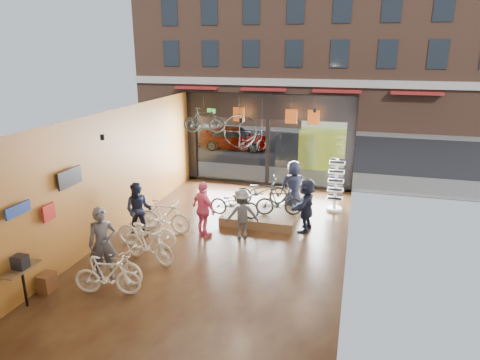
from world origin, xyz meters
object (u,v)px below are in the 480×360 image
at_px(floor_bike_3, 149,244).
at_px(sunglasses_rack, 336,185).
at_px(floor_bike_2, 115,262).
at_px(hung_bike, 204,120).
at_px(box_truck, 327,134).
at_px(display_platform, 261,216).
at_px(floor_bike_1, 107,275).
at_px(display_bike_right, 261,191).
at_px(customer_0, 103,244).
at_px(street_car, 234,137).
at_px(display_bike_left, 234,204).
at_px(customer_1, 139,210).
at_px(customer_4, 293,187).
at_px(customer_3, 242,214).
at_px(floor_bike_4, 147,231).
at_px(floor_bike_5, 165,216).
at_px(customer_2, 204,210).
at_px(display_bike_mid, 279,202).
at_px(customer_5, 306,205).
at_px(penny_farthing, 246,133).

bearing_deg(floor_bike_3, sunglasses_rack, -25.04).
relative_size(floor_bike_2, hung_bike, 1.11).
height_order(box_truck, floor_bike_2, box_truck).
height_order(floor_bike_3, display_platform, floor_bike_3).
relative_size(floor_bike_1, display_bike_right, 0.85).
height_order(box_truck, customer_0, box_truck).
bearing_deg(street_car, customer_0, -176.46).
xyz_separation_m(display_bike_left, customer_1, (-2.54, -1.61, 0.11)).
bearing_deg(customer_4, customer_3, 45.49).
distance_m(floor_bike_4, floor_bike_5, 1.09).
bearing_deg(sunglasses_rack, display_bike_right, -178.16).
bearing_deg(floor_bike_4, sunglasses_rack, -49.24).
distance_m(box_truck, sunglasses_rack, 7.43).
height_order(floor_bike_1, floor_bike_5, floor_bike_5).
bearing_deg(box_truck, customer_0, -107.66).
bearing_deg(display_bike_left, customer_3, -145.47).
relative_size(floor_bike_2, customer_0, 0.94).
bearing_deg(customer_3, customer_1, -9.46).
height_order(floor_bike_2, customer_3, customer_3).
bearing_deg(customer_4, floor_bike_4, 26.18).
relative_size(customer_1, customer_2, 0.98).
xyz_separation_m(box_truck, floor_bike_2, (-4.07, -13.68, -0.90)).
bearing_deg(customer_2, sunglasses_rack, -104.21).
relative_size(customer_1, customer_3, 1.10).
distance_m(floor_bike_4, display_bike_right, 4.38).
xyz_separation_m(floor_bike_4, customer_0, (-0.18, -1.89, 0.45)).
relative_size(floor_bike_2, display_bike_left, 1.04).
bearing_deg(display_platform, sunglasses_rack, 34.48).
distance_m(floor_bike_3, display_bike_mid, 4.57).
bearing_deg(hung_bike, sunglasses_rack, -107.13).
bearing_deg(customer_4, customer_2, 29.85).
bearing_deg(customer_5, display_bike_mid, -99.24).
distance_m(display_bike_right, customer_0, 6.09).
height_order(box_truck, sunglasses_rack, box_truck).
relative_size(box_truck, customer_3, 4.47).
height_order(street_car, hung_bike, hung_bike).
xyz_separation_m(display_bike_left, penny_farthing, (-0.36, 2.86, 1.76)).
distance_m(customer_0, customer_5, 6.19).
distance_m(display_bike_right, customer_5, 2.06).
bearing_deg(customer_4, customer_5, 91.88).
bearing_deg(display_bike_left, floor_bike_4, 142.98).
relative_size(floor_bike_2, penny_farthing, 1.09).
height_order(display_platform, customer_2, customer_2).
relative_size(display_platform, customer_2, 1.37).
xyz_separation_m(box_truck, display_bike_mid, (-0.79, -9.09, -0.60)).
bearing_deg(display_bike_mid, customer_5, -122.79).
bearing_deg(display_bike_mid, sunglasses_rack, -58.36).
relative_size(display_platform, display_bike_mid, 1.56).
distance_m(floor_bike_4, hung_bike, 5.56).
xyz_separation_m(floor_bike_5, sunglasses_rack, (5.00, 3.34, 0.42)).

